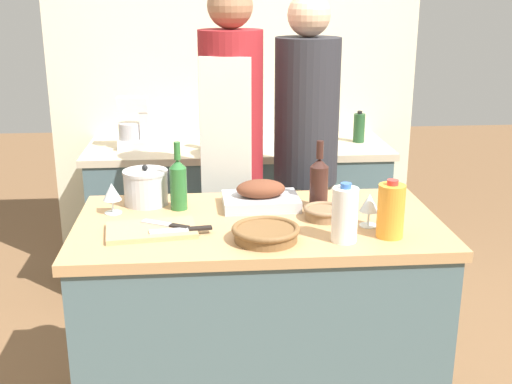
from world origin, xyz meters
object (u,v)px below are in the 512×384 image
cutting_board (151,230)px  wine_bottle_green (319,182)px  mixing_bowl (324,212)px  roasting_pan (261,197)px  juice_jug (391,211)px  condiment_bottle_short (208,133)px  knife_chef (183,230)px  stand_mixer (134,127)px  wine_glass_left (112,193)px  wicker_basket (266,233)px  person_cook_aproned (232,152)px  person_cook_guest (306,154)px  knife_paring (167,225)px  condiment_bottle_extra (359,128)px  milk_jug (345,214)px  stock_pot (146,187)px  condiment_bottle_tall (331,134)px  wine_bottle_dark (178,183)px  wine_glass_right (369,204)px

cutting_board → wine_bottle_green: (0.65, 0.23, 0.10)m
mixing_bowl → roasting_pan: bearing=144.2°
mixing_bowl → juice_jug: (0.20, -0.20, 0.07)m
condiment_bottle_short → knife_chef: bearing=-94.2°
mixing_bowl → juice_jug: size_ratio=0.75×
stand_mixer → wine_glass_left: bearing=-88.5°
wicker_basket → person_cook_aproned: size_ratio=0.13×
wine_glass_left → person_cook_guest: size_ratio=0.07×
roasting_pan → knife_paring: size_ratio=1.71×
juice_jug → knife_chef: 0.74m
knife_paring → condiment_bottle_extra: bearing=53.9°
juice_jug → person_cook_guest: 0.97m
person_cook_guest → knife_chef: bearing=-132.2°
milk_jug → condiment_bottle_short: milk_jug is taller
juice_jug → stock_pot: bearing=153.7°
juice_jug → person_cook_guest: person_cook_guest is taller
wicker_basket → knife_paring: size_ratio=1.33×
stand_mixer → condiment_bottle_extra: size_ratio=1.57×
stock_pot → juice_jug: bearing=-26.3°
knife_paring → condiment_bottle_tall: (0.86, 1.30, 0.04)m
milk_jug → person_cook_aproned: bearing=110.7°
wine_bottle_green → knife_paring: bearing=-161.1°
wicker_basket → stock_pot: size_ratio=1.32×
wine_bottle_dark → condiment_bottle_short: bearing=83.5°
wine_bottle_green → stock_pot: bearing=171.4°
knife_paring → condiment_bottle_tall: condiment_bottle_tall is taller
stock_pot → wine_bottle_dark: wine_bottle_dark is taller
cutting_board → person_cook_aproned: bearing=67.3°
roasting_pan → wine_bottle_dark: bearing=179.8°
juice_jug → condiment_bottle_short: juice_jug is taller
wine_bottle_dark → mixing_bowl: bearing=-16.5°
wine_bottle_green → condiment_bottle_extra: wine_bottle_green is taller
cutting_board → person_cook_guest: bearing=50.5°
milk_jug → condiment_bottle_tall: milk_jug is taller
wine_bottle_green → condiment_bottle_extra: (0.47, 1.26, -0.05)m
wine_bottle_dark → knife_paring: bearing=-98.9°
mixing_bowl → wine_glass_left: size_ratio=1.28×
mixing_bowl → wine_bottle_dark: wine_bottle_dark is taller
stock_pot → milk_jug: (0.72, -0.47, 0.03)m
milk_jug → wine_glass_right: bearing=48.2°
stock_pot → mixing_bowl: stock_pot is taller
wine_bottle_green → wine_glass_left: (-0.82, 0.00, -0.02)m
milk_jug → condiment_bottle_short: (-0.46, 1.51, -0.03)m
wine_glass_right → knife_paring: wine_glass_right is taller
person_cook_guest → roasting_pan: bearing=-123.9°
person_cook_aproned → condiment_bottle_tall: bearing=55.1°
wine_glass_left → condiment_bottle_extra: condiment_bottle_extra is taller
wine_glass_right → person_cook_guest: size_ratio=0.07×
wicker_basket → wine_glass_left: size_ratio=1.96×
wine_bottle_green → knife_chef: (-0.54, -0.26, -0.09)m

